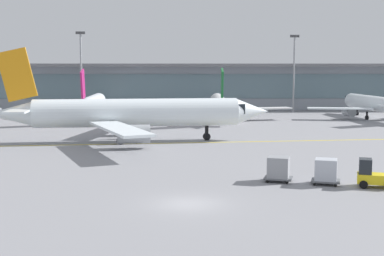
{
  "coord_description": "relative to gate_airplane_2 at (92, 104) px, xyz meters",
  "views": [
    {
      "loc": [
        -0.66,
        -33.83,
        8.77
      ],
      "look_at": [
        0.7,
        17.14,
        3.0
      ],
      "focal_mm": 49.94,
      "sensor_mm": 36.0,
      "label": 1
    }
  ],
  "objects": [
    {
      "name": "ground_plane",
      "position": [
        15.51,
        -58.78,
        -2.59
      ],
      "size": [
        400.0,
        400.0,
        0.0
      ],
      "primitive_type": "plane",
      "color": "gray"
    },
    {
      "name": "taxiway_centreline_stripe",
      "position": [
        9.96,
        -31.22,
        -2.58
      ],
      "size": [
        109.48,
        11.37,
        0.01
      ],
      "primitive_type": "cube",
      "rotation": [
        0.0,
        0.0,
        0.1
      ],
      "color": "yellow",
      "rests_on": "ground_plane"
    },
    {
      "name": "terminal_concourse",
      "position": [
        15.51,
        21.48,
        2.33
      ],
      "size": [
        187.97,
        11.0,
        9.6
      ],
      "color": "#8C939E",
      "rests_on": "ground_plane"
    },
    {
      "name": "gate_airplane_2",
      "position": [
        0.0,
        0.0,
        0.0
      ],
      "size": [
        24.23,
        26.02,
        8.63
      ],
      "rotation": [
        0.0,
        0.0,
        1.6
      ],
      "color": "silver",
      "rests_on": "ground_plane"
    },
    {
      "name": "gate_airplane_3",
      "position": [
        21.87,
        -2.43,
        0.04
      ],
      "size": [
        24.57,
        26.4,
        8.75
      ],
      "rotation": [
        0.0,
        0.0,
        1.53
      ],
      "color": "white",
      "rests_on": "ground_plane"
    },
    {
      "name": "gate_airplane_4",
      "position": [
        48.62,
        -1.88,
        -0.02
      ],
      "size": [
        23.98,
        25.89,
        8.57
      ],
      "rotation": [
        0.0,
        0.0,
        1.66
      ],
      "color": "white",
      "rests_on": "ground_plane"
    },
    {
      "name": "taxiing_regional_jet",
      "position": [
        9.53,
        -29.26,
        0.75
      ],
      "size": [
        33.58,
        31.07,
        11.12
      ],
      "rotation": [
        0.0,
        0.0,
        0.1
      ],
      "color": "white",
      "rests_on": "ground_plane"
    },
    {
      "name": "baggage_tug",
      "position": [
        29.18,
        -54.34,
        -1.7
      ],
      "size": [
        2.9,
        2.25,
        2.1
      ],
      "rotation": [
        0.0,
        0.0,
        -0.31
      ],
      "color": "yellow",
      "rests_on": "ground_plane"
    },
    {
      "name": "cargo_dolly_lead",
      "position": [
        26.01,
        -53.32,
        -1.53
      ],
      "size": [
        2.49,
        2.17,
        1.94
      ],
      "rotation": [
        0.0,
        0.0,
        -0.31
      ],
      "color": "#595B60",
      "rests_on": "ground_plane"
    },
    {
      "name": "cargo_dolly_trailing",
      "position": [
        22.61,
        -52.23,
        -1.53
      ],
      "size": [
        2.49,
        2.17,
        1.94
      ],
      "rotation": [
        0.0,
        0.0,
        -0.31
      ],
      "color": "#595B60",
      "rests_on": "ground_plane"
    },
    {
      "name": "apron_light_mast_1",
      "position": [
        -3.83,
        11.66,
        5.95
      ],
      "size": [
        1.8,
        0.36,
        15.68
      ],
      "color": "gray",
      "rests_on": "ground_plane"
    },
    {
      "name": "apron_light_mast_2",
      "position": [
        37.9,
        13.11,
        5.71
      ],
      "size": [
        1.8,
        0.36,
        15.2
      ],
      "color": "gray",
      "rests_on": "ground_plane"
    }
  ]
}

